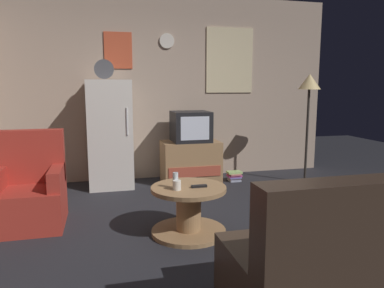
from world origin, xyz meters
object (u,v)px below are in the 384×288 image
fridge (110,134)px  coffee_table (189,210)px  book_stack (234,176)px  crt_tv (191,126)px  standing_lamp (309,90)px  remote_control (199,186)px  couch (365,261)px  wine_glass (176,180)px  mug_ceramic_white (177,185)px  armchair (29,193)px  tv_stand (191,162)px

fridge → coffee_table: (0.67, -1.93, -0.52)m
book_stack → crt_tv: bearing=171.5°
standing_lamp → coffee_table: (-2.13, -1.45, -1.12)m
crt_tv → remote_control: bearing=-101.6°
crt_tv → couch: crt_tv is taller
crt_tv → book_stack: (0.65, -0.10, -0.76)m
wine_glass → mug_ceramic_white: size_ratio=1.67×
fridge → crt_tv: size_ratio=3.28×
crt_tv → book_stack: bearing=-8.5°
standing_lamp → mug_ceramic_white: standing_lamp is taller
wine_glass → armchair: armchair is taller
standing_lamp → coffee_table: bearing=-145.8°
fridge → standing_lamp: fridge is taller
coffee_table → armchair: 1.65m
couch → mug_ceramic_white: bearing=124.7°
coffee_table → mug_ceramic_white: bearing=-147.1°
coffee_table → mug_ceramic_white: mug_ceramic_white is taller
couch → book_stack: size_ratio=7.97×
wine_glass → fridge: bearing=105.4°
crt_tv → book_stack: size_ratio=2.53×
mug_ceramic_white → fridge: bearing=105.0°
remote_control → couch: couch is taller
crt_tv → coffee_table: size_ratio=0.75×
tv_stand → wine_glass: wine_glass is taller
book_stack → standing_lamp: bearing=-17.7°
fridge → book_stack: size_ratio=8.30×
armchair → couch: 3.11m
fridge → wine_glass: size_ratio=11.80×
tv_stand → wine_glass: 2.00m
fridge → armchair: bearing=-123.0°
mug_ceramic_white → couch: bearing=-55.3°
standing_lamp → couch: size_ratio=0.94×
remote_control → couch: bearing=-63.0°
crt_tv → wine_glass: size_ratio=3.60×
standing_lamp → mug_ceramic_white: bearing=-145.9°
book_stack → mug_ceramic_white: bearing=-124.3°
wine_glass → couch: 1.71m
book_stack → fridge: bearing=174.9°
fridge → standing_lamp: bearing=-9.8°
wine_glass → remote_control: (0.22, -0.02, -0.06)m
remote_control → mug_ceramic_white: bearing=-171.1°
crt_tv → remote_control: 1.99m
wine_glass → couch: (0.94, -1.41, -0.23)m
standing_lamp → wine_glass: bearing=-146.9°
tv_stand → crt_tv: 0.53m
tv_stand → fridge: bearing=176.8°
crt_tv → fridge: bearing=176.8°
tv_stand → crt_tv: size_ratio=1.56×
wine_glass → book_stack: bearing=54.8°
armchair → couch: size_ratio=0.56×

